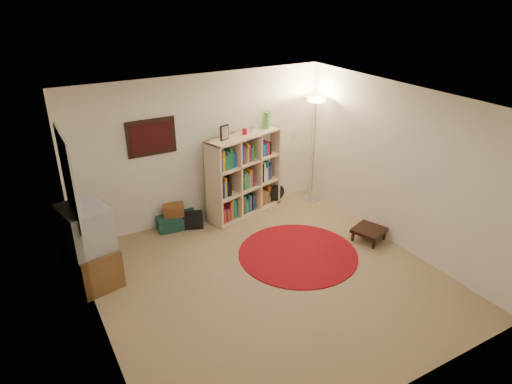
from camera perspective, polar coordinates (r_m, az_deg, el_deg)
room at (r=5.87m, az=1.34°, el=-0.86°), size 4.54×4.54×2.54m
bookshelf at (r=7.99m, az=-1.63°, el=2.01°), size 1.52×0.81×1.75m
floor_lamp at (r=8.23m, az=7.49°, el=9.44°), size 0.43×0.43×1.99m
floor_fan at (r=8.58m, az=2.61°, el=-0.20°), size 0.31×0.18×0.35m
tv_stand at (r=6.58m, az=-20.12°, el=-6.44°), size 0.71×0.89×1.16m
suitcase at (r=7.89m, az=-9.92°, el=-3.49°), size 0.72×0.51×0.22m
wicker_basket at (r=7.79m, az=-10.25°, el=-2.22°), size 0.40×0.35×0.19m
duffel_bag at (r=7.84m, az=-7.89°, el=-3.50°), size 0.40×0.37×0.23m
paper_towel at (r=8.17m, az=-3.58°, el=-1.91°), size 0.14×0.14×0.27m
red_rug at (r=7.09m, az=5.26°, el=-7.69°), size 1.83×1.83×0.02m
side_table at (r=7.55m, az=13.96°, el=-4.70°), size 0.59×0.59×0.21m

